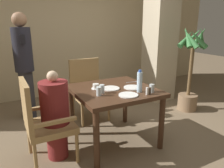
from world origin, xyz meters
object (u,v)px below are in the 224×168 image
Objects in this scene: potted_palm at (190,74)px; glass_tall_near at (99,91)px; plate_dessert_center at (111,88)px; diner_in_left_chair at (55,115)px; plate_main_left at (133,87)px; plate_main_right at (128,95)px; chair_left_side at (42,120)px; teacup_with_saucer at (96,87)px; glass_tall_mid at (152,88)px; glass_tall_far at (102,89)px; standing_host at (24,64)px; chair_far_side at (88,88)px; water_bottle at (140,82)px.

potted_palm reaches higher than glass_tall_near.
diner_in_left_chair is at bearing -178.77° from plate_dessert_center.
diner_in_left_chair is 4.63× the size of plate_main_left.
diner_in_left_chair is at bearing 158.40° from plate_main_right.
potted_palm reaches higher than plate_main_right.
chair_left_side is 0.65× the size of potted_palm.
glass_tall_mid is at bearing -39.75° from teacup_with_saucer.
plate_main_left is 1.00× the size of plate_main_right.
plate_dessert_center is 0.52m from glass_tall_mid.
diner_in_left_chair reaches higher than glass_tall_far.
standing_host reaches higher than teacup_with_saucer.
chair_left_side reaches higher than plate_main_right.
chair_far_side is 1.23m from water_bottle.
glass_tall_near is at bearing -171.70° from plate_main_left.
standing_host is 2.08m from glass_tall_mid.
potted_palm is at bearing 26.32° from glass_tall_mid.
standing_host is at bearing 115.92° from glass_tall_far.
plate_main_left is (0.23, -0.98, 0.24)m from chair_far_side.
water_bottle is at bearing -47.19° from plate_dessert_center.
teacup_with_saucer is (0.55, 0.10, 0.23)m from diner_in_left_chair.
plate_main_right is 1.00× the size of plate_dessert_center.
plate_main_right is 0.34m from glass_tall_near.
plate_main_right is (-1.69, -0.65, 0.08)m from potted_palm.
teacup_with_saucer is at bearing 10.65° from diner_in_left_chair.
glass_tall_mid is at bearing -153.68° from potted_palm.
glass_tall_near is at bearing -67.39° from standing_host.
teacup_with_saucer is at bearing 157.10° from plate_main_left.
chair_left_side reaches higher than glass_tall_near.
glass_tall_far is at bearing 158.02° from water_bottle.
chair_far_side is 4.27× the size of plate_dessert_center.
plate_main_right is 0.23m from water_bottle.
standing_host is 16.52× the size of glass_tall_far.
glass_tall_near reaches higher than plate_main_right.
diner_in_left_chair is at bearing 162.23° from glass_tall_near.
plate_main_left is 0.47m from teacup_with_saucer.
glass_tall_far reaches higher than plate_dessert_center.
plate_main_right is (-0.21, -0.23, 0.00)m from plate_main_left.
plate_main_right is at bearing -164.29° from water_bottle.
diner_in_left_chair is 4.63× the size of plate_dessert_center.
plate_dessert_center is at bearing 1.02° from chair_left_side.
water_bottle is 2.64× the size of glass_tall_mid.
chair_far_side is 1.04m from glass_tall_far.
glass_tall_mid is at bearing -6.05° from plate_main_right.
standing_host is 16.52× the size of glass_tall_mid.
glass_tall_mid is at bearing -74.99° from chair_far_side.
potted_palm is at bearing 21.70° from water_bottle.
plate_dessert_center is 2.21× the size of glass_tall_near.
chair_left_side is 0.92× the size of diner_in_left_chair.
potted_palm reaches higher than chair_left_side.
plate_main_right is at bearing -158.94° from potted_palm.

